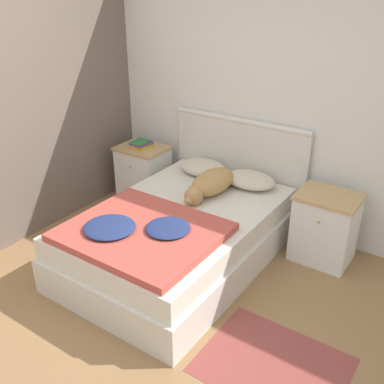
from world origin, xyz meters
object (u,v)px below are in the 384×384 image
nightstand_right (325,227)px  pillow_left (203,167)px  bed (179,237)px  book_stack (141,144)px  dog (211,183)px  pillow_right (250,180)px  nightstand_left (144,174)px

nightstand_right → pillow_left: (-1.30, 0.03, 0.25)m
bed → book_stack: size_ratio=9.40×
dog → pillow_right: bearing=55.0°
book_stack → bed: bearing=-35.8°
pillow_left → dog: 0.45m
bed → nightstand_left: 1.28m
bed → pillow_left: (-0.27, 0.79, 0.32)m
nightstand_left → pillow_left: bearing=2.0°
pillow_right → book_stack: bearing=-178.2°
pillow_left → book_stack: size_ratio=2.27×
pillow_right → bed: bearing=-108.7°
bed → nightstand_right: size_ratio=3.21×
nightstand_left → nightstand_right: (2.07, 0.00, 0.00)m
nightstand_left → nightstand_right: size_ratio=1.00×
bed → pillow_left: 0.89m
pillow_left → dog: (0.30, -0.33, 0.03)m
bed → book_stack: 1.34m
bed → pillow_left: pillow_left is taller
bed → nightstand_right: bearing=36.3°
nightstand_left → book_stack: size_ratio=2.93×
nightstand_right → pillow_right: same height
nightstand_left → book_stack: book_stack is taller
dog → book_stack: bearing=164.9°
bed → nightstand_left: nightstand_left is taller
nightstand_right → pillow_right: 0.81m
dog → book_stack: book_stack is taller
bed → pillow_left: size_ratio=4.14×
bed → nightstand_left: bearing=143.7°
bed → pillow_right: pillow_right is taller
nightstand_right → bed: bearing=-143.7°
bed → pillow_left: bearing=108.7°
nightstand_right → book_stack: 2.10m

